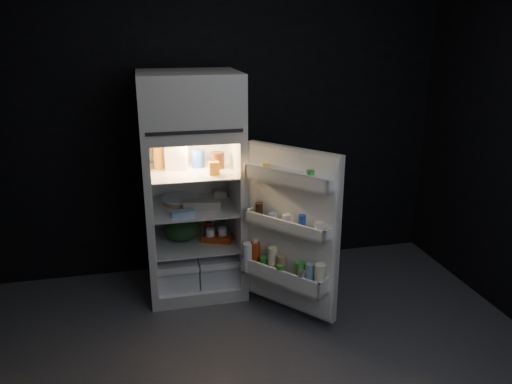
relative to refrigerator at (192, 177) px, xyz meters
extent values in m
cube|color=#4E4E53|center=(0.25, -1.32, -0.96)|extent=(4.00, 3.40, 0.00)
cube|color=black|center=(0.25, 0.38, 0.39)|extent=(4.00, 0.00, 2.70)
cube|color=black|center=(0.25, -3.02, 0.39)|extent=(4.00, 0.00, 2.70)
cube|color=silver|center=(0.00, -0.02, -0.91)|extent=(0.76, 0.70, 0.10)
cube|color=silver|center=(-0.35, -0.02, -0.26)|extent=(0.05, 0.70, 1.20)
cube|color=silver|center=(0.36, -0.02, -0.26)|extent=(0.05, 0.70, 1.20)
cube|color=white|center=(0.00, 0.30, -0.26)|extent=(0.66, 0.05, 1.20)
cube|color=silver|center=(0.00, -0.02, 0.37)|extent=(0.76, 0.70, 0.06)
cube|color=silver|center=(0.00, -0.02, 0.61)|extent=(0.76, 0.70, 0.42)
cube|color=black|center=(0.00, -0.38, 0.43)|extent=(0.68, 0.01, 0.02)
cube|color=white|center=(-0.33, -0.05, -0.26)|extent=(0.01, 0.65, 1.20)
cube|color=white|center=(0.33, -0.05, -0.26)|extent=(0.01, 0.65, 1.20)
cube|color=white|center=(0.00, -0.05, 0.34)|extent=(0.66, 0.65, 0.01)
cube|color=white|center=(0.00, -0.05, -0.85)|extent=(0.66, 0.65, 0.01)
cube|color=white|center=(0.00, -0.05, 0.06)|extent=(0.65, 0.63, 0.01)
cube|color=white|center=(0.00, -0.05, -0.24)|extent=(0.65, 0.63, 0.01)
cube|color=white|center=(0.00, -0.05, -0.54)|extent=(0.65, 0.63, 0.01)
cube|color=white|center=(-0.17, -0.03, -0.74)|extent=(0.32, 0.59, 0.22)
cube|color=white|center=(0.17, -0.03, -0.74)|extent=(0.32, 0.59, 0.22)
cube|color=white|center=(-0.17, -0.35, -0.65)|extent=(0.32, 0.02, 0.03)
cube|color=white|center=(0.17, -0.35, -0.65)|extent=(0.32, 0.02, 0.03)
cube|color=#FFE5B2|center=(0.00, -0.10, 0.32)|extent=(0.14, 0.14, 0.02)
cube|color=silver|center=(0.64, -0.65, -0.26)|extent=(0.52, 0.62, 1.22)
cube|color=white|center=(0.62, -0.67, -0.26)|extent=(0.46, 0.56, 1.18)
cube|color=white|center=(0.59, -0.69, 0.11)|extent=(0.50, 0.58, 0.02)
cube|color=white|center=(0.56, -0.72, 0.15)|extent=(0.45, 0.54, 0.10)
cube|color=white|center=(0.79, -0.95, 0.15)|extent=(0.08, 0.07, 0.10)
cube|color=white|center=(0.38, -0.44, 0.15)|extent=(0.08, 0.07, 0.10)
cube|color=white|center=(0.58, -0.70, -0.22)|extent=(0.51, 0.59, 0.02)
cube|color=white|center=(0.55, -0.72, -0.19)|extent=(0.45, 0.54, 0.09)
cube|color=white|center=(0.79, -0.95, -0.19)|extent=(0.09, 0.08, 0.09)
cube|color=white|center=(0.37, -0.44, -0.19)|extent=(0.09, 0.08, 0.09)
cube|color=white|center=(0.57, -0.71, -0.63)|extent=(0.54, 0.61, 0.02)
cube|color=white|center=(0.52, -0.75, -0.57)|extent=(0.45, 0.54, 0.13)
cube|color=white|center=(0.78, -0.96, -0.57)|extent=(0.12, 0.10, 0.13)
cube|color=white|center=(0.36, -0.45, -0.57)|extent=(0.12, 0.10, 0.13)
cube|color=white|center=(0.59, -0.69, 0.21)|extent=(0.49, 0.57, 0.02)
cylinder|color=#338C33|center=(0.70, -0.83, 0.18)|extent=(0.08, 0.08, 0.11)
cylinder|color=silver|center=(0.61, -0.72, 0.17)|extent=(0.08, 0.08, 0.09)
cylinder|color=yellow|center=(0.47, -0.55, 0.17)|extent=(0.08, 0.08, 0.10)
cylinder|color=white|center=(0.75, -0.90, -0.16)|extent=(0.08, 0.08, 0.10)
cylinder|color=#1E43A4|center=(0.66, -0.80, -0.15)|extent=(0.07, 0.07, 0.13)
cylinder|color=silver|center=(0.58, -0.70, -0.16)|extent=(0.08, 0.08, 0.10)
cylinder|color=#7D9FC2|center=(0.51, -0.60, -0.17)|extent=(0.08, 0.08, 0.08)
cylinder|color=#311A0D|center=(0.43, -0.51, -0.14)|extent=(0.08, 0.08, 0.13)
cylinder|color=beige|center=(0.76, -0.94, -0.51)|extent=(0.11, 0.11, 0.22)
cylinder|color=#7D9FC2|center=(0.71, -0.88, -0.52)|extent=(0.08, 0.08, 0.20)
cylinder|color=#338C33|center=(0.66, -0.82, -0.52)|extent=(0.10, 0.10, 0.18)
cylinder|color=#A27755|center=(0.55, -0.69, -0.52)|extent=(0.10, 0.10, 0.19)
cylinder|color=beige|center=(0.50, -0.63, -0.50)|extent=(0.10, 0.10, 0.23)
cylinder|color=#338C33|center=(0.45, -0.57, -0.55)|extent=(0.09, 0.09, 0.13)
cylinder|color=#A6340E|center=(0.40, -0.51, -0.50)|extent=(0.10, 0.10, 0.23)
cylinder|color=silver|center=(0.65, -0.87, -0.54)|extent=(0.08, 0.08, 0.15)
cylinder|color=#338C33|center=(0.54, -0.73, -0.55)|extent=(0.08, 0.08, 0.14)
cylinder|color=white|center=(0.35, -0.50, -0.50)|extent=(0.10, 0.10, 0.22)
cylinder|color=white|center=(0.40, -0.51, -0.37)|extent=(0.05, 0.05, 0.02)
cube|color=white|center=(-0.11, 0.03, 0.19)|extent=(0.20, 0.20, 0.24)
cylinder|color=#1E43A4|center=(0.06, 0.04, 0.14)|extent=(0.13, 0.13, 0.14)
cylinder|color=#311A0D|center=(0.20, -0.03, 0.14)|extent=(0.11, 0.11, 0.13)
cylinder|color=#BD771E|center=(-0.25, 0.07, 0.18)|extent=(0.10, 0.10, 0.22)
cube|color=orange|center=(0.15, -0.21, 0.12)|extent=(0.08, 0.06, 0.10)
cube|color=gray|center=(0.06, -0.13, -0.19)|extent=(0.31, 0.16, 0.07)
cylinder|color=#A27755|center=(-0.10, 0.05, -0.21)|extent=(0.33, 0.33, 0.04)
cube|color=#7D9FC2|center=(-0.10, -0.24, -0.21)|extent=(0.19, 0.11, 0.04)
cube|color=beige|center=(0.25, 0.14, -0.20)|extent=(0.13, 0.12, 0.05)
ellipsoid|color=#193815|center=(-0.09, -0.02, -0.43)|extent=(0.37, 0.35, 0.20)
cube|color=#A6340E|center=(0.18, -0.10, -0.50)|extent=(0.27, 0.22, 0.05)
cylinder|color=#A6340E|center=(0.13, 0.11, -0.48)|extent=(0.08, 0.08, 0.09)
cylinder|color=silver|center=(0.25, 0.11, -0.48)|extent=(0.08, 0.08, 0.09)
camera|label=1|loc=(-0.35, -3.83, 1.13)|focal=35.00mm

